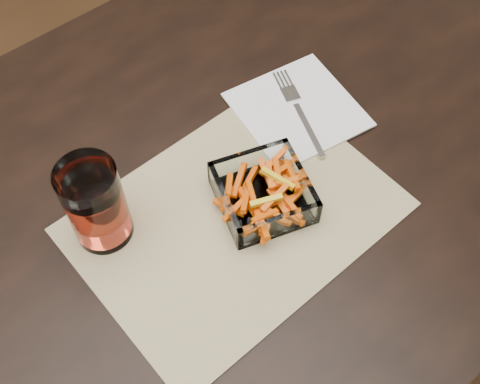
{
  "coord_description": "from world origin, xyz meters",
  "views": [
    {
      "loc": [
        -0.23,
        -0.42,
        1.52
      ],
      "look_at": [
        0.07,
        -0.06,
        0.78
      ],
      "focal_mm": 45.0,
      "sensor_mm": 36.0,
      "label": 1
    }
  ],
  "objects_px": {
    "dining_table": "(184,231)",
    "glass_bowl": "(263,194)",
    "tumbler": "(96,206)",
    "fork": "(298,109)"
  },
  "relations": [
    {
      "from": "dining_table",
      "to": "tumbler",
      "type": "distance_m",
      "value": 0.2
    },
    {
      "from": "dining_table",
      "to": "glass_bowl",
      "type": "relative_size",
      "value": 9.89
    },
    {
      "from": "dining_table",
      "to": "glass_bowl",
      "type": "xyz_separation_m",
      "value": [
        0.1,
        -0.08,
        0.11
      ]
    },
    {
      "from": "dining_table",
      "to": "glass_bowl",
      "type": "bearing_deg",
      "value": -39.74
    },
    {
      "from": "tumbler",
      "to": "fork",
      "type": "bearing_deg",
      "value": -2.24
    },
    {
      "from": "dining_table",
      "to": "tumbler",
      "type": "relative_size",
      "value": 11.06
    },
    {
      "from": "glass_bowl",
      "to": "tumbler",
      "type": "distance_m",
      "value": 0.24
    },
    {
      "from": "dining_table",
      "to": "glass_bowl",
      "type": "distance_m",
      "value": 0.17
    },
    {
      "from": "dining_table",
      "to": "tumbler",
      "type": "height_order",
      "value": "tumbler"
    },
    {
      "from": "fork",
      "to": "tumbler",
      "type": "bearing_deg",
      "value": -161.38
    }
  ]
}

